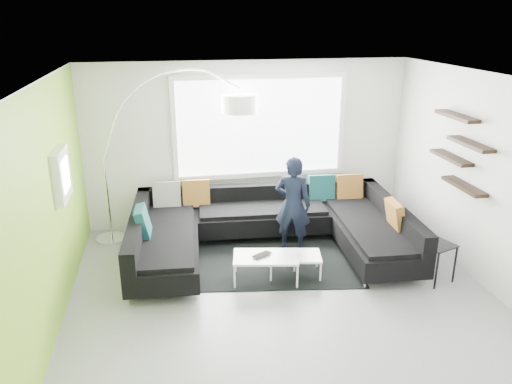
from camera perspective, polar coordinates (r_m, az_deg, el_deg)
ground at (r=6.81m, az=2.76°, el=-11.21°), size 5.50×5.50×0.00m
room_shell at (r=6.29m, az=2.94°, el=4.10°), size 5.54×5.04×2.82m
sectional_sofa at (r=7.58m, az=1.53°, el=-4.55°), size 4.22×2.76×0.88m
rug at (r=7.60m, az=1.83°, el=-7.67°), size 2.75×2.17×0.01m
coffee_table at (r=7.04m, az=2.79°, el=-8.40°), size 1.24×0.85×0.37m
arc_lamp at (r=8.08m, az=-17.02°, el=3.44°), size 2.57×0.95×2.71m
side_table at (r=7.36m, az=19.79°, el=-7.53°), size 0.52×0.52×0.55m
person at (r=7.61m, az=4.23°, el=-1.45°), size 0.82×0.77×1.52m
laptop at (r=6.85m, az=0.91°, el=-7.35°), size 0.46×0.44×0.02m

